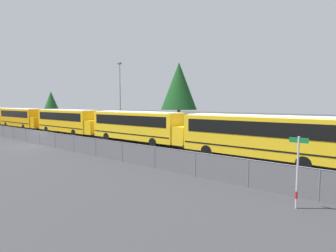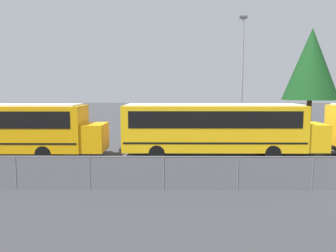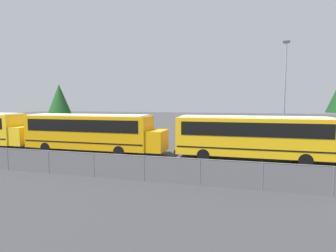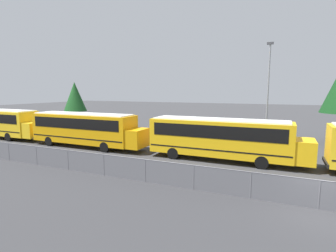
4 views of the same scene
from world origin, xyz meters
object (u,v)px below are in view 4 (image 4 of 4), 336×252
(tree_0, at_px, (75,97))
(school_bus_3, at_px, (222,136))
(school_bus_2, at_px, (85,127))
(light_pole, at_px, (268,92))

(tree_0, bearing_deg, school_bus_3, -23.25)
(school_bus_2, relative_size, tree_0, 1.82)
(school_bus_3, xyz_separation_m, light_pole, (2.91, 6.63, 3.45))
(school_bus_2, height_order, tree_0, tree_0)
(school_bus_3, xyz_separation_m, tree_0, (-24.85, 10.67, 2.63))
(light_pole, bearing_deg, school_bus_2, -156.94)
(light_pole, xyz_separation_m, tree_0, (-27.76, 4.04, -0.83))
(school_bus_2, bearing_deg, tree_0, 136.20)
(school_bus_2, bearing_deg, school_bus_3, 1.33)
(school_bus_3, distance_m, tree_0, 27.17)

